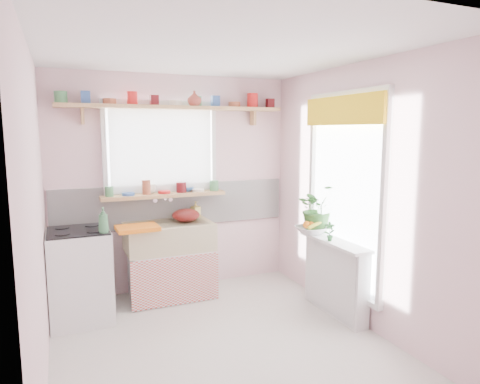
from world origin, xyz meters
name	(u,v)px	position (x,y,z in m)	size (l,w,h in m)	color
room	(252,177)	(0.66, 0.86, 1.37)	(3.20, 3.20, 3.20)	beige
sink_unit	(170,260)	(-0.15, 1.29, 0.43)	(0.95, 0.65, 1.11)	white
cooker	(80,275)	(-1.10, 1.05, 0.46)	(0.58, 0.58, 0.93)	white
radiator_ledge	(335,276)	(1.30, 0.20, 0.40)	(0.22, 0.95, 0.78)	white
windowsill	(164,195)	(-0.15, 1.48, 1.14)	(1.40, 0.22, 0.04)	tan
pine_shelf	(176,108)	(0.00, 1.47, 2.12)	(2.52, 0.24, 0.04)	tan
shelf_crockery	(175,101)	(0.00, 1.47, 2.20)	(2.47, 0.11, 0.12)	#3F7F4C
sill_crockery	(163,189)	(-0.17, 1.48, 1.22)	(1.35, 0.11, 0.12)	#3F7F4C
dish_tray	(137,228)	(-0.53, 1.10, 0.87)	(0.42, 0.32, 0.04)	orange
colander	(186,215)	(0.05, 1.32, 0.92)	(0.31, 0.31, 0.14)	#4F0F0D
jade_plant	(318,208)	(1.33, 0.60, 1.04)	(0.47, 0.41, 0.52)	#2F6227
fruit_bowl	(311,230)	(1.21, 0.53, 0.81)	(0.32, 0.32, 0.08)	silver
herb_pot	(330,232)	(1.21, 0.19, 0.87)	(0.10, 0.07, 0.19)	#245A26
soap_bottle_sink	(196,209)	(0.22, 1.50, 0.95)	(0.09, 0.09, 0.19)	#D2BE5D
sill_cup	(150,189)	(-0.30, 1.54, 1.21)	(0.13, 0.13, 0.11)	white
sill_bowl	(186,189)	(0.13, 1.54, 1.19)	(0.18, 0.18, 0.06)	#2E5896
shelf_vase	(194,98)	(0.20, 1.41, 2.22)	(0.16, 0.16, 0.17)	#9C3C30
cooker_bottle	(103,220)	(-0.88, 0.83, 1.04)	(0.09, 0.09, 0.24)	#408150
fruit	(312,224)	(1.22, 0.53, 0.88)	(0.20, 0.14, 0.10)	orange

